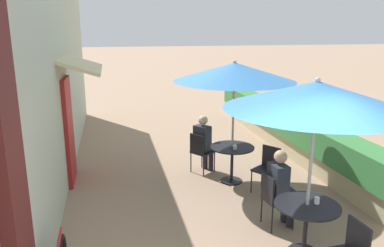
{
  "coord_description": "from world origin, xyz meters",
  "views": [
    {
      "loc": [
        -1.54,
        -2.47,
        3.03
      ],
      "look_at": [
        0.15,
        5.23,
        1.0
      ],
      "focal_mm": 35.0,
      "sensor_mm": 36.0,
      "label": 1
    }
  ],
  "objects_px": {
    "patio_table_near": "(306,216)",
    "coffee_cup_near": "(317,200)",
    "patio_umbrella_mid": "(234,72)",
    "cafe_chair_mid_left": "(200,150)",
    "cafe_chair_near_left": "(274,196)",
    "seated_patron_mid_left": "(204,141)",
    "coffee_cup_mid": "(235,147)",
    "patio_table_mid": "(232,155)",
    "patio_umbrella_near": "(317,95)",
    "seated_patron_near_left": "(281,185)",
    "cafe_chair_mid_right": "(268,166)"
  },
  "relations": [
    {
      "from": "patio_table_mid",
      "to": "cafe_chair_mid_right",
      "type": "height_order",
      "value": "cafe_chair_mid_right"
    },
    {
      "from": "seated_patron_mid_left",
      "to": "coffee_cup_mid",
      "type": "relative_size",
      "value": 13.89
    },
    {
      "from": "patio_table_near",
      "to": "seated_patron_near_left",
      "type": "distance_m",
      "value": 0.79
    },
    {
      "from": "patio_umbrella_mid",
      "to": "seated_patron_mid_left",
      "type": "height_order",
      "value": "patio_umbrella_mid"
    },
    {
      "from": "seated_patron_near_left",
      "to": "cafe_chair_mid_left",
      "type": "height_order",
      "value": "seated_patron_near_left"
    },
    {
      "from": "cafe_chair_mid_left",
      "to": "coffee_cup_mid",
      "type": "xyz_separation_m",
      "value": [
        0.5,
        -0.77,
        0.27
      ]
    },
    {
      "from": "coffee_cup_mid",
      "to": "patio_umbrella_mid",
      "type": "bearing_deg",
      "value": 87.44
    },
    {
      "from": "cafe_chair_mid_right",
      "to": "seated_patron_mid_left",
      "type": "bearing_deg",
      "value": 1.52
    },
    {
      "from": "cafe_chair_mid_left",
      "to": "coffee_cup_mid",
      "type": "height_order",
      "value": "cafe_chair_mid_left"
    },
    {
      "from": "seated_patron_mid_left",
      "to": "cafe_chair_mid_right",
      "type": "bearing_deg",
      "value": 1.52
    },
    {
      "from": "patio_table_near",
      "to": "seated_patron_mid_left",
      "type": "relative_size",
      "value": 0.7
    },
    {
      "from": "cafe_chair_mid_left",
      "to": "cafe_chair_mid_right",
      "type": "distance_m",
      "value": 1.56
    },
    {
      "from": "patio_table_mid",
      "to": "seated_patron_mid_left",
      "type": "bearing_deg",
      "value": 122.25
    },
    {
      "from": "patio_umbrella_near",
      "to": "cafe_chair_near_left",
      "type": "distance_m",
      "value": 1.87
    },
    {
      "from": "cafe_chair_near_left",
      "to": "patio_table_mid",
      "type": "distance_m",
      "value": 1.83
    },
    {
      "from": "cafe_chair_near_left",
      "to": "cafe_chair_mid_right",
      "type": "distance_m",
      "value": 1.31
    },
    {
      "from": "patio_umbrella_mid",
      "to": "cafe_chair_mid_left",
      "type": "height_order",
      "value": "patio_umbrella_mid"
    },
    {
      "from": "coffee_cup_near",
      "to": "coffee_cup_mid",
      "type": "xyz_separation_m",
      "value": [
        -0.33,
        2.42,
        0.0
      ]
    },
    {
      "from": "patio_umbrella_near",
      "to": "patio_table_mid",
      "type": "bearing_deg",
      "value": 94.1
    },
    {
      "from": "patio_umbrella_mid",
      "to": "seated_patron_mid_left",
      "type": "bearing_deg",
      "value": 122.25
    },
    {
      "from": "patio_table_near",
      "to": "coffee_cup_near",
      "type": "height_order",
      "value": "coffee_cup_near"
    },
    {
      "from": "cafe_chair_near_left",
      "to": "coffee_cup_mid",
      "type": "relative_size",
      "value": 9.67
    },
    {
      "from": "seated_patron_near_left",
      "to": "coffee_cup_mid",
      "type": "relative_size",
      "value": 13.89
    },
    {
      "from": "patio_umbrella_near",
      "to": "cafe_chair_mid_left",
      "type": "height_order",
      "value": "patio_umbrella_near"
    },
    {
      "from": "seated_patron_near_left",
      "to": "patio_umbrella_mid",
      "type": "height_order",
      "value": "patio_umbrella_mid"
    },
    {
      "from": "cafe_chair_mid_right",
      "to": "cafe_chair_near_left",
      "type": "bearing_deg",
      "value": 125.57
    },
    {
      "from": "seated_patron_mid_left",
      "to": "patio_table_mid",
      "type": "bearing_deg",
      "value": -2.61
    },
    {
      "from": "cafe_chair_mid_right",
      "to": "patio_umbrella_near",
      "type": "bearing_deg",
      "value": 136.09
    },
    {
      "from": "patio_table_near",
      "to": "seated_patron_near_left",
      "type": "xyz_separation_m",
      "value": [
        -0.01,
        0.78,
        0.12
      ]
    },
    {
      "from": "patio_umbrella_near",
      "to": "coffee_cup_near",
      "type": "distance_m",
      "value": 1.44
    },
    {
      "from": "patio_table_near",
      "to": "cafe_chair_near_left",
      "type": "bearing_deg",
      "value": 98.87
    },
    {
      "from": "coffee_cup_near",
      "to": "cafe_chair_mid_left",
      "type": "distance_m",
      "value": 3.31
    },
    {
      "from": "coffee_cup_near",
      "to": "cafe_chair_mid_right",
      "type": "relative_size",
      "value": 0.1
    },
    {
      "from": "patio_umbrella_near",
      "to": "patio_umbrella_mid",
      "type": "height_order",
      "value": "same"
    },
    {
      "from": "cafe_chair_near_left",
      "to": "patio_table_mid",
      "type": "height_order",
      "value": "cafe_chair_near_left"
    },
    {
      "from": "patio_umbrella_near",
      "to": "patio_umbrella_mid",
      "type": "xyz_separation_m",
      "value": [
        -0.19,
        2.6,
        0.0
      ]
    },
    {
      "from": "patio_umbrella_near",
      "to": "cafe_chair_mid_left",
      "type": "xyz_separation_m",
      "value": [
        -0.69,
        3.2,
        -1.7
      ]
    },
    {
      "from": "cafe_chair_mid_right",
      "to": "coffee_cup_mid",
      "type": "xyz_separation_m",
      "value": [
        -0.51,
        0.42,
        0.27
      ]
    },
    {
      "from": "seated_patron_near_left",
      "to": "cafe_chair_mid_right",
      "type": "bearing_deg",
      "value": 161.82
    },
    {
      "from": "cafe_chair_near_left",
      "to": "coffee_cup_near",
      "type": "xyz_separation_m",
      "value": [
        0.26,
        -0.77,
        0.27
      ]
    },
    {
      "from": "coffee_cup_near",
      "to": "patio_table_mid",
      "type": "distance_m",
      "value": 2.63
    },
    {
      "from": "patio_table_near",
      "to": "cafe_chair_mid_left",
      "type": "bearing_deg",
      "value": 102.24
    },
    {
      "from": "cafe_chair_mid_left",
      "to": "patio_umbrella_mid",
      "type": "bearing_deg",
      "value": 5.63
    },
    {
      "from": "coffee_cup_mid",
      "to": "patio_umbrella_near",
      "type": "bearing_deg",
      "value": -85.41
    },
    {
      "from": "patio_umbrella_near",
      "to": "seated_patron_mid_left",
      "type": "relative_size",
      "value": 1.95
    },
    {
      "from": "patio_umbrella_near",
      "to": "seated_patron_near_left",
      "type": "relative_size",
      "value": 1.95
    },
    {
      "from": "coffee_cup_near",
      "to": "patio_umbrella_mid",
      "type": "distance_m",
      "value": 2.99
    },
    {
      "from": "cafe_chair_near_left",
      "to": "cafe_chair_mid_right",
      "type": "relative_size",
      "value": 1.0
    },
    {
      "from": "cafe_chair_near_left",
      "to": "coffee_cup_mid",
      "type": "xyz_separation_m",
      "value": [
        -0.07,
        1.65,
        0.27
      ]
    },
    {
      "from": "cafe_chair_near_left",
      "to": "seated_patron_mid_left",
      "type": "height_order",
      "value": "seated_patron_mid_left"
    }
  ]
}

